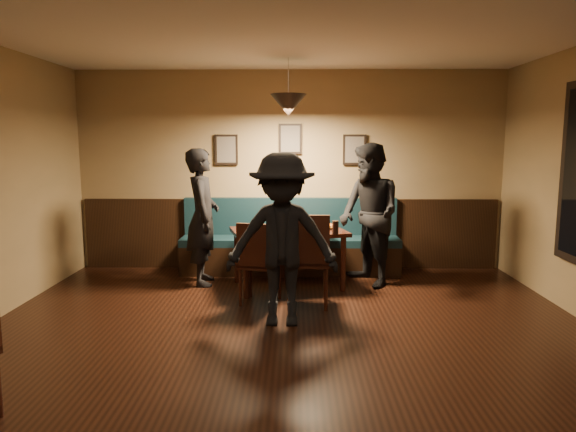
# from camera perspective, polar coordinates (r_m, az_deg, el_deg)

# --- Properties ---
(floor) EXTENTS (7.00, 7.00, 0.00)m
(floor) POSITION_cam_1_polar(r_m,az_deg,el_deg) (4.27, -0.21, -16.95)
(floor) COLOR black
(floor) RESTS_ON ground
(ceiling) EXTENTS (7.00, 7.00, 0.00)m
(ceiling) POSITION_cam_1_polar(r_m,az_deg,el_deg) (3.99, -0.23, 22.51)
(ceiling) COLOR silver
(ceiling) RESTS_ON ground
(wall_back) EXTENTS (6.00, 0.00, 6.00)m
(wall_back) POSITION_cam_1_polar(r_m,az_deg,el_deg) (7.37, 0.26, 4.98)
(wall_back) COLOR #8C704F
(wall_back) RESTS_ON ground
(wainscot) EXTENTS (5.88, 0.06, 1.00)m
(wainscot) POSITION_cam_1_polar(r_m,az_deg,el_deg) (7.45, 0.25, -1.96)
(wainscot) COLOR black
(wainscot) RESTS_ON ground
(booth_bench) EXTENTS (3.00, 0.60, 1.00)m
(booth_bench) POSITION_cam_1_polar(r_m,az_deg,el_deg) (7.18, 0.23, -2.34)
(booth_bench) COLOR #0F232D
(booth_bench) RESTS_ON ground
(picture_left) EXTENTS (0.32, 0.04, 0.42)m
(picture_left) POSITION_cam_1_polar(r_m,az_deg,el_deg) (7.40, -6.79, 7.26)
(picture_left) COLOR black
(picture_left) RESTS_ON wall_back
(picture_center) EXTENTS (0.32, 0.04, 0.42)m
(picture_center) POSITION_cam_1_polar(r_m,az_deg,el_deg) (7.33, 0.26, 8.48)
(picture_center) COLOR black
(picture_center) RESTS_ON wall_back
(picture_right) EXTENTS (0.32, 0.04, 0.42)m
(picture_right) POSITION_cam_1_polar(r_m,az_deg,el_deg) (7.38, 7.32, 7.25)
(picture_right) COLOR black
(picture_right) RESTS_ON wall_back
(pendant_lamp) EXTENTS (0.44, 0.44, 0.25)m
(pendant_lamp) POSITION_cam_1_polar(r_m,az_deg,el_deg) (6.36, 0.04, 12.13)
(pendant_lamp) COLOR black
(pendant_lamp) RESTS_ON ceiling
(dining_table) EXTENTS (1.53, 1.19, 0.73)m
(dining_table) POSITION_cam_1_polar(r_m,az_deg,el_deg) (6.51, 0.04, -4.68)
(dining_table) COLOR black
(dining_table) RESTS_ON floor
(chair_near_left) EXTENTS (0.50, 0.50, 0.94)m
(chair_near_left) POSITION_cam_1_polar(r_m,az_deg,el_deg) (5.86, -3.07, -5.09)
(chair_near_left) COLOR #311A0D
(chair_near_left) RESTS_ON floor
(chair_near_right) EXTENTS (0.48, 0.48, 1.05)m
(chair_near_right) POSITION_cam_1_polar(r_m,az_deg,el_deg) (5.76, 2.21, -4.76)
(chair_near_right) COLOR black
(chair_near_right) RESTS_ON floor
(diner_left) EXTENTS (0.49, 0.68, 1.73)m
(diner_left) POSITION_cam_1_polar(r_m,az_deg,el_deg) (6.66, -9.36, -0.11)
(diner_left) COLOR black
(diner_left) RESTS_ON floor
(diner_right) EXTENTS (0.98, 1.08, 1.80)m
(diner_right) POSITION_cam_1_polar(r_m,az_deg,el_deg) (6.59, 8.93, 0.14)
(diner_right) COLOR black
(diner_right) RESTS_ON floor
(diner_front) EXTENTS (1.12, 0.66, 1.71)m
(diner_front) POSITION_cam_1_polar(r_m,az_deg,el_deg) (5.10, -0.67, -2.64)
(diner_front) COLOR black
(diner_front) RESTS_ON floor
(pizza_a) EXTENTS (0.41, 0.41, 0.04)m
(pizza_a) POSITION_cam_1_polar(r_m,az_deg,el_deg) (6.56, -4.01, -1.21)
(pizza_a) COLOR orange
(pizza_a) RESTS_ON dining_table
(pizza_b) EXTENTS (0.32, 0.32, 0.04)m
(pizza_b) POSITION_cam_1_polar(r_m,az_deg,el_deg) (6.25, 0.02, -1.67)
(pizza_b) COLOR orange
(pizza_b) RESTS_ON dining_table
(pizza_c) EXTENTS (0.51, 0.51, 0.04)m
(pizza_c) POSITION_cam_1_polar(r_m,az_deg,el_deg) (6.59, 3.56, -1.13)
(pizza_c) COLOR orange
(pizza_c) RESTS_ON dining_table
(soda_glass) EXTENTS (0.10, 0.10, 0.16)m
(soda_glass) POSITION_cam_1_polar(r_m,az_deg,el_deg) (6.14, 5.23, -1.28)
(soda_glass) COLOR black
(soda_glass) RESTS_ON dining_table
(tabasco_bottle) EXTENTS (0.03, 0.03, 0.12)m
(tabasco_bottle) POSITION_cam_1_polar(r_m,az_deg,el_deg) (6.44, 4.46, -1.01)
(tabasco_bottle) COLOR #A20515
(tabasco_bottle) RESTS_ON dining_table
(napkin_a) EXTENTS (0.16, 0.16, 0.01)m
(napkin_a) POSITION_cam_1_polar(r_m,az_deg,el_deg) (6.75, -5.03, -1.08)
(napkin_a) COLOR #207832
(napkin_a) RESTS_ON dining_table
(napkin_b) EXTENTS (0.19, 0.19, 0.01)m
(napkin_b) POSITION_cam_1_polar(r_m,az_deg,el_deg) (6.14, -4.71, -2.01)
(napkin_b) COLOR #207B41
(napkin_b) RESTS_ON dining_table
(cutlery_set) EXTENTS (0.17, 0.09, 0.00)m
(cutlery_set) POSITION_cam_1_polar(r_m,az_deg,el_deg) (6.05, -0.18, -2.15)
(cutlery_set) COLOR silver
(cutlery_set) RESTS_ON dining_table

